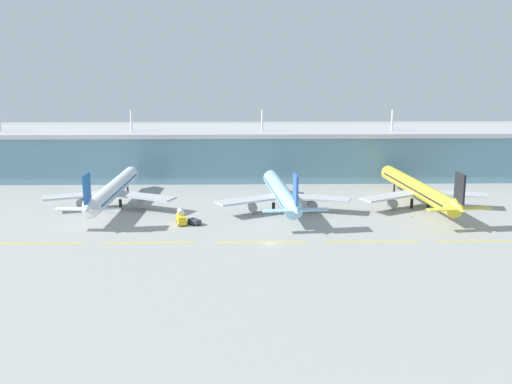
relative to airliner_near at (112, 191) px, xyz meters
name	(u,v)px	position (x,y,z in m)	size (l,w,h in m)	color
ground_plane	(270,244)	(55.99, -44.19, -6.46)	(600.00, 600.00, 0.00)	#9E9E99
terminal_building	(262,153)	(55.99, 53.22, 4.62)	(288.00, 34.00, 30.74)	#6693A8
airliner_near	(112,191)	(0.00, 0.00, 0.00)	(48.71, 69.80, 18.90)	white
airliner_middle	(282,194)	(61.56, -5.68, -0.01)	(48.55, 63.72, 18.90)	#9ED1EA
airliner_far	(419,190)	(112.21, -0.53, 0.00)	(48.31, 72.29, 18.90)	yellow
taxiway_stripe_west	(36,243)	(-15.01, -42.90, -6.44)	(28.00, 0.70, 0.04)	yellow
taxiway_stripe_mid_west	(148,243)	(18.99, -42.90, -6.44)	(28.00, 0.70, 0.04)	yellow
taxiway_stripe_centre	(260,242)	(52.99, -42.90, -6.44)	(28.00, 0.70, 0.04)	yellow
taxiway_stripe_mid_east	(372,242)	(86.99, -42.90, -6.44)	(28.00, 0.70, 0.04)	yellow
taxiway_stripe_east	(482,241)	(120.99, -42.90, -6.44)	(28.00, 0.70, 0.04)	yellow
fuel_truck	(181,217)	(27.02, -21.86, -4.19)	(4.12, 7.60, 4.95)	gold
pushback_tug	(195,222)	(31.53, -22.97, -5.36)	(4.73, 4.87, 1.85)	#333842
safety_cone_left_wingtip	(411,217)	(105.94, -15.47, -6.11)	(0.56, 0.56, 0.70)	orange
safety_cone_nose_front	(449,219)	(117.99, -18.60, -6.11)	(0.56, 0.56, 0.70)	orange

